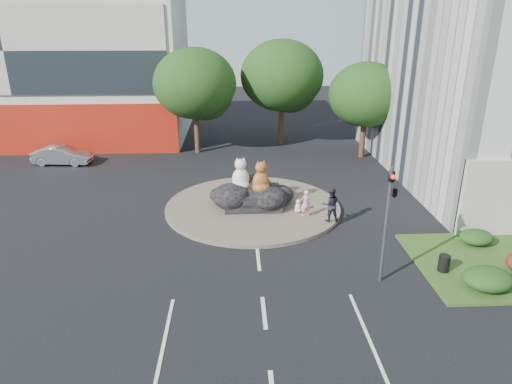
% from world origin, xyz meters
% --- Properties ---
extents(ground, '(120.00, 120.00, 0.00)m').
position_xyz_m(ground, '(0.00, 0.00, 0.00)').
color(ground, black).
rests_on(ground, ground).
extents(roundabout_island, '(10.00, 10.00, 0.20)m').
position_xyz_m(roundabout_island, '(0.00, 10.00, 0.10)').
color(roundabout_island, brown).
rests_on(roundabout_island, ground).
extents(rock_plinth, '(3.20, 2.60, 0.90)m').
position_xyz_m(rock_plinth, '(0.00, 10.00, 0.65)').
color(rock_plinth, black).
rests_on(rock_plinth, roundabout_island).
extents(shophouse_block, '(25.20, 12.30, 17.40)m').
position_xyz_m(shophouse_block, '(-18.00, 27.91, 6.18)').
color(shophouse_block, beige).
rests_on(shophouse_block, ground).
extents(tree_left, '(6.46, 6.46, 8.27)m').
position_xyz_m(tree_left, '(-3.93, 22.06, 5.25)').
color(tree_left, '#382314').
rests_on(tree_left, ground).
extents(tree_mid, '(6.84, 6.84, 8.76)m').
position_xyz_m(tree_mid, '(3.07, 24.06, 5.56)').
color(tree_mid, '#382314').
rests_on(tree_mid, ground).
extents(tree_right, '(5.70, 5.70, 7.30)m').
position_xyz_m(tree_right, '(9.07, 20.06, 4.63)').
color(tree_right, '#382314').
rests_on(tree_right, ground).
extents(hedge_near_green, '(2.00, 1.60, 0.90)m').
position_xyz_m(hedge_near_green, '(9.00, 1.00, 0.57)').
color(hedge_near_green, '#1A3912').
rests_on(hedge_near_green, grass_verge).
extents(hedge_back_green, '(1.60, 1.28, 0.72)m').
position_xyz_m(hedge_back_green, '(10.50, 4.80, 0.48)').
color(hedge_back_green, '#1A3912').
rests_on(hedge_back_green, grass_verge).
extents(traffic_light, '(0.44, 1.24, 5.00)m').
position_xyz_m(traffic_light, '(5.10, 2.00, 3.62)').
color(traffic_light, '#595B60').
rests_on(traffic_light, ground).
extents(street_lamp, '(2.34, 0.22, 8.06)m').
position_xyz_m(street_lamp, '(12.82, 8.00, 4.55)').
color(street_lamp, '#595B60').
rests_on(street_lamp, ground).
extents(cat_white, '(1.25, 1.11, 1.92)m').
position_xyz_m(cat_white, '(-0.68, 10.18, 2.06)').
color(cat_white, silver).
rests_on(cat_white, rock_plinth).
extents(cat_tabby, '(1.40, 1.31, 1.88)m').
position_xyz_m(cat_tabby, '(0.45, 9.70, 2.04)').
color(cat_tabby, '#A94923').
rests_on(cat_tabby, rock_plinth).
extents(kitten_calico, '(0.73, 0.69, 0.99)m').
position_xyz_m(kitten_calico, '(-1.31, 9.24, 0.69)').
color(kitten_calico, silver).
rests_on(kitten_calico, roundabout_island).
extents(kitten_white, '(0.62, 0.63, 0.79)m').
position_xyz_m(kitten_white, '(2.47, 8.88, 0.60)').
color(kitten_white, beige).
rests_on(kitten_white, roundabout_island).
extents(pedestrian_pink, '(0.63, 0.49, 1.51)m').
position_xyz_m(pedestrian_pink, '(2.77, 8.27, 0.96)').
color(pedestrian_pink, pink).
rests_on(pedestrian_pink, roundabout_island).
extents(pedestrian_dark, '(0.92, 0.73, 1.85)m').
position_xyz_m(pedestrian_dark, '(4.00, 7.62, 1.13)').
color(pedestrian_dark, black).
rests_on(pedestrian_dark, roundabout_island).
extents(parked_car, '(4.35, 1.84, 1.40)m').
position_xyz_m(parked_car, '(-13.88, 19.14, 0.70)').
color(parked_car, '#A8ACB0').
rests_on(parked_car, ground).
extents(litter_bin, '(0.59, 0.59, 0.74)m').
position_xyz_m(litter_bin, '(7.88, 2.45, 0.49)').
color(litter_bin, black).
rests_on(litter_bin, grass_verge).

